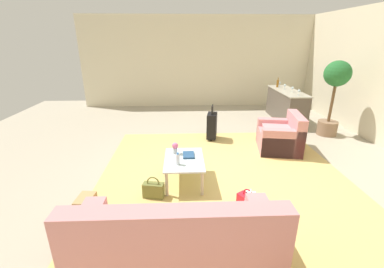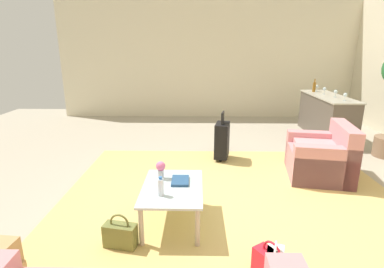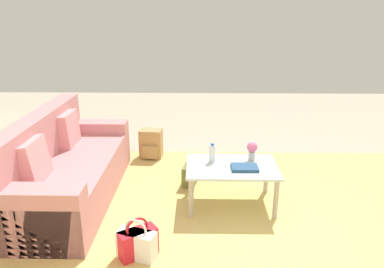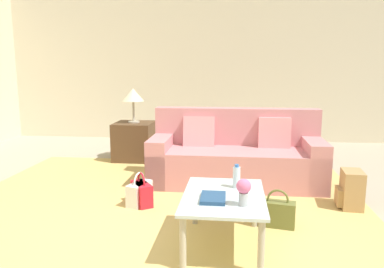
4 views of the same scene
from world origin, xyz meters
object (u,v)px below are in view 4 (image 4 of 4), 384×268
(backpack_tan, at_px, (351,190))
(flower_vase, at_px, (244,190))
(coffee_table, at_px, (224,202))
(water_bottle, at_px, (237,177))
(coffee_table_book, at_px, (213,198))
(table_lamp, at_px, (133,96))
(handbag_olive, at_px, (277,213))
(couch, at_px, (236,158))
(side_table, at_px, (134,141))
(handbag_red, at_px, (142,193))
(handbag_white, at_px, (139,193))

(backpack_tan, bearing_deg, flower_vase, 136.97)
(coffee_table, bearing_deg, water_bottle, -26.57)
(coffee_table_book, bearing_deg, flower_vase, -114.14)
(water_bottle, bearing_deg, table_lamp, 31.61)
(handbag_olive, bearing_deg, coffee_table_book, 134.80)
(couch, bearing_deg, water_bottle, 180.00)
(handbag_olive, height_order, backpack_tan, backpack_tan)
(handbag_olive, xyz_separation_m, backpack_tan, (0.56, -0.81, 0.06))
(coffee_table, xyz_separation_m, side_table, (2.80, 1.50, -0.08))
(couch, distance_m, backpack_tan, 1.43)
(flower_vase, relative_size, table_lamp, 0.38)
(backpack_tan, bearing_deg, handbag_olive, 124.87)
(water_bottle, distance_m, backpack_tan, 1.47)
(handbag_red, xyz_separation_m, handbag_white, (0.01, 0.03, 0.00))
(table_lamp, relative_size, handbag_white, 1.49)
(coffee_table_book, distance_m, backpack_tan, 1.79)
(side_table, distance_m, backpack_tan, 3.32)
(handbag_red, bearing_deg, handbag_olive, -106.35)
(coffee_table, relative_size, handbag_olive, 2.59)
(handbag_red, bearing_deg, handbag_white, 78.18)
(couch, bearing_deg, side_table, 57.83)
(side_table, bearing_deg, handbag_red, -162.82)
(water_bottle, height_order, table_lamp, table_lamp)
(coffee_table_book, height_order, handbag_red, coffee_table_book)
(flower_vase, bearing_deg, side_table, 28.65)
(coffee_table_book, distance_m, handbag_red, 1.30)
(side_table, relative_size, backpack_tan, 1.49)
(water_bottle, bearing_deg, coffee_table_book, 150.64)
(handbag_red, bearing_deg, flower_vase, -135.47)
(flower_vase, xyz_separation_m, backpack_tan, (1.22, -1.14, -0.37))
(handbag_red, height_order, handbag_white, same)
(handbag_white, bearing_deg, handbag_olive, -106.27)
(couch, xyz_separation_m, table_lamp, (1.01, 1.60, 0.70))
(couch, distance_m, handbag_olive, 1.42)
(handbag_white, distance_m, backpack_tan, 2.22)
(side_table, xyz_separation_m, table_lamp, (-0.00, 0.00, 0.72))
(coffee_table_book, bearing_deg, handbag_olive, -45.84)
(water_bottle, xyz_separation_m, backpack_tan, (0.80, -1.19, -0.34))
(handbag_white, relative_size, backpack_tan, 0.89)
(water_bottle, relative_size, handbag_olive, 0.57)
(couch, height_order, coffee_table, couch)
(coffee_table, xyz_separation_m, flower_vase, (-0.22, -0.15, 0.18))
(coffee_table, distance_m, table_lamp, 3.24)
(handbag_white, bearing_deg, table_lamp, 16.54)
(handbag_white, bearing_deg, side_table, 16.54)
(coffee_table, bearing_deg, backpack_tan, -52.19)
(coffee_table, distance_m, handbag_olive, 0.70)
(handbag_red, bearing_deg, table_lamp, 17.18)
(coffee_table_book, xyz_separation_m, table_lamp, (2.92, 1.42, 0.56))
(side_table, bearing_deg, water_bottle, -148.39)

